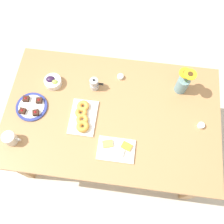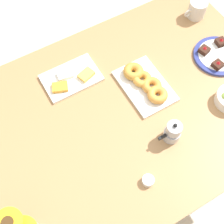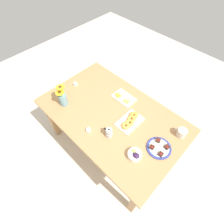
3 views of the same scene
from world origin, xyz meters
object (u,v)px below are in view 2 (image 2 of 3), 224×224
coffee_mug (197,9)px  moka_pot (173,132)px  cheese_platter (71,78)px  croissant_platter (145,84)px  dessert_plate (218,55)px  jam_cup_berry (148,180)px  dining_table (112,125)px

coffee_mug → moka_pot: bearing=44.5°
cheese_platter → moka_pot: size_ratio=2.18×
coffee_mug → croissant_platter: bearing=26.8°
cheese_platter → moka_pot: 0.52m
coffee_mug → cheese_platter: coffee_mug is taller
coffee_mug → cheese_platter: size_ratio=0.48×
cheese_platter → moka_pot: moka_pot is taller
coffee_mug → cheese_platter: (0.74, 0.03, -0.04)m
coffee_mug → dessert_plate: bearing=75.4°
croissant_platter → moka_pot: (0.04, 0.27, 0.03)m
coffee_mug → moka_pot: moka_pot is taller
cheese_platter → jam_cup_berry: (-0.04, 0.58, 0.00)m
cheese_platter → coffee_mug: bearing=-177.5°
croissant_platter → moka_pot: 0.27m
dining_table → moka_pot: moka_pot is taller
dessert_plate → moka_pot: bearing=27.8°
jam_cup_berry → dining_table: bearing=-94.2°
jam_cup_berry → dessert_plate: 0.71m
dessert_plate → dining_table: bearing=2.2°
cheese_platter → croissant_platter: bearing=143.3°
jam_cup_berry → dessert_plate: dessert_plate is taller
coffee_mug → moka_pot: size_ratio=1.05×
croissant_platter → dining_table: bearing=15.7°
cheese_platter → croissant_platter: croissant_platter is taller
dining_table → cheese_platter: 0.29m
dining_table → dessert_plate: (-0.60, -0.02, 0.10)m
cheese_platter → dessert_plate: 0.71m
dining_table → coffee_mug: size_ratio=12.76×
dessert_plate → cheese_platter: bearing=-19.6°
croissant_platter → jam_cup_berry: (0.23, 0.38, -0.01)m
croissant_platter → jam_cup_berry: bearing=58.5°
jam_cup_berry → moka_pot: size_ratio=0.40×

